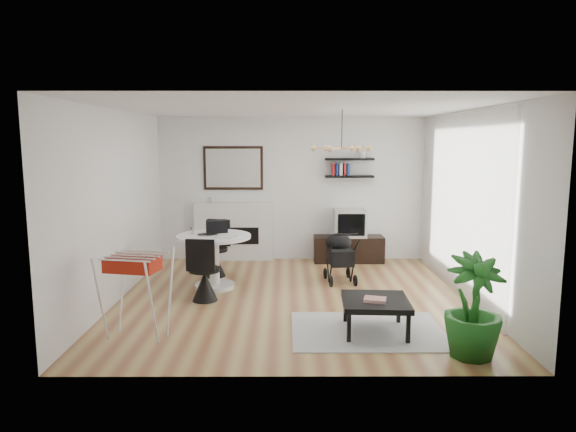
{
  "coord_description": "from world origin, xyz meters",
  "views": [
    {
      "loc": [
        -0.1,
        -7.18,
        2.26
      ],
      "look_at": [
        -0.08,
        0.4,
        1.14
      ],
      "focal_mm": 32.0,
      "sensor_mm": 36.0,
      "label": 1
    }
  ],
  "objects_px": {
    "stroller": "(340,259)",
    "coffee_table": "(375,303)",
    "crt_tv": "(350,223)",
    "drying_rack": "(136,294)",
    "potted_plant": "(473,306)",
    "tv_console": "(349,249)",
    "dining_table": "(214,253)",
    "fireplace": "(234,224)"
  },
  "relations": [
    {
      "from": "crt_tv",
      "to": "drying_rack",
      "type": "distance_m",
      "value": 4.75
    },
    {
      "from": "dining_table",
      "to": "crt_tv",
      "type": "bearing_deg",
      "value": 37.08
    },
    {
      "from": "crt_tv",
      "to": "dining_table",
      "type": "height_order",
      "value": "crt_tv"
    },
    {
      "from": "tv_console",
      "to": "dining_table",
      "type": "distance_m",
      "value": 2.88
    },
    {
      "from": "drying_rack",
      "to": "dining_table",
      "type": "bearing_deg",
      "value": 84.73
    },
    {
      "from": "stroller",
      "to": "crt_tv",
      "type": "bearing_deg",
      "value": 70.4
    },
    {
      "from": "drying_rack",
      "to": "potted_plant",
      "type": "bearing_deg",
      "value": 3.24
    },
    {
      "from": "dining_table",
      "to": "potted_plant",
      "type": "height_order",
      "value": "potted_plant"
    },
    {
      "from": "crt_tv",
      "to": "coffee_table",
      "type": "height_order",
      "value": "crt_tv"
    },
    {
      "from": "fireplace",
      "to": "coffee_table",
      "type": "bearing_deg",
      "value": -61.46
    },
    {
      "from": "crt_tv",
      "to": "tv_console",
      "type": "bearing_deg",
      "value": 165.37
    },
    {
      "from": "crt_tv",
      "to": "coffee_table",
      "type": "bearing_deg",
      "value": -92.1
    },
    {
      "from": "tv_console",
      "to": "dining_table",
      "type": "height_order",
      "value": "dining_table"
    },
    {
      "from": "coffee_table",
      "to": "potted_plant",
      "type": "distance_m",
      "value": 1.15
    },
    {
      "from": "dining_table",
      "to": "tv_console",
      "type": "bearing_deg",
      "value": 37.28
    },
    {
      "from": "fireplace",
      "to": "drying_rack",
      "type": "relative_size",
      "value": 2.18
    },
    {
      "from": "coffee_table",
      "to": "potted_plant",
      "type": "height_order",
      "value": "potted_plant"
    },
    {
      "from": "fireplace",
      "to": "stroller",
      "type": "relative_size",
      "value": 2.5
    },
    {
      "from": "fireplace",
      "to": "dining_table",
      "type": "height_order",
      "value": "fireplace"
    },
    {
      "from": "fireplace",
      "to": "potted_plant",
      "type": "height_order",
      "value": "fireplace"
    },
    {
      "from": "tv_console",
      "to": "stroller",
      "type": "relative_size",
      "value": 1.5
    },
    {
      "from": "tv_console",
      "to": "potted_plant",
      "type": "bearing_deg",
      "value": -79.71
    },
    {
      "from": "tv_console",
      "to": "drying_rack",
      "type": "height_order",
      "value": "drying_rack"
    },
    {
      "from": "tv_console",
      "to": "potted_plant",
      "type": "xyz_separation_m",
      "value": [
        0.78,
        -4.3,
        0.31
      ]
    },
    {
      "from": "crt_tv",
      "to": "coffee_table",
      "type": "relative_size",
      "value": 0.72
    },
    {
      "from": "drying_rack",
      "to": "potted_plant",
      "type": "xyz_separation_m",
      "value": [
        3.67,
        -0.54,
        0.03
      ]
    },
    {
      "from": "potted_plant",
      "to": "drying_rack",
      "type": "bearing_deg",
      "value": 171.68
    },
    {
      "from": "dining_table",
      "to": "potted_plant",
      "type": "xyz_separation_m",
      "value": [
        3.06,
        -2.56,
        0.0
      ]
    },
    {
      "from": "stroller",
      "to": "coffee_table",
      "type": "distance_m",
      "value": 2.26
    },
    {
      "from": "dining_table",
      "to": "potted_plant",
      "type": "bearing_deg",
      "value": -39.88
    },
    {
      "from": "potted_plant",
      "to": "dining_table",
      "type": "bearing_deg",
      "value": 140.12
    },
    {
      "from": "fireplace",
      "to": "dining_table",
      "type": "xyz_separation_m",
      "value": [
        -0.11,
        -1.9,
        -0.14
      ]
    },
    {
      "from": "stroller",
      "to": "coffee_table",
      "type": "bearing_deg",
      "value": -91.27
    },
    {
      "from": "fireplace",
      "to": "tv_console",
      "type": "distance_m",
      "value": 2.22
    },
    {
      "from": "drying_rack",
      "to": "crt_tv",
      "type": "bearing_deg",
      "value": 63.83
    },
    {
      "from": "fireplace",
      "to": "crt_tv",
      "type": "xyz_separation_m",
      "value": [
        2.18,
        -0.16,
        0.06
      ]
    },
    {
      "from": "stroller",
      "to": "dining_table",
      "type": "bearing_deg",
      "value": -175.19
    },
    {
      "from": "tv_console",
      "to": "drying_rack",
      "type": "xyz_separation_m",
      "value": [
        -2.89,
        -3.76,
        0.28
      ]
    },
    {
      "from": "coffee_table",
      "to": "tv_console",
      "type": "bearing_deg",
      "value": 88.1
    },
    {
      "from": "drying_rack",
      "to": "coffee_table",
      "type": "relative_size",
      "value": 1.22
    },
    {
      "from": "fireplace",
      "to": "crt_tv",
      "type": "height_order",
      "value": "fireplace"
    },
    {
      "from": "fireplace",
      "to": "potted_plant",
      "type": "distance_m",
      "value": 5.35
    }
  ]
}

